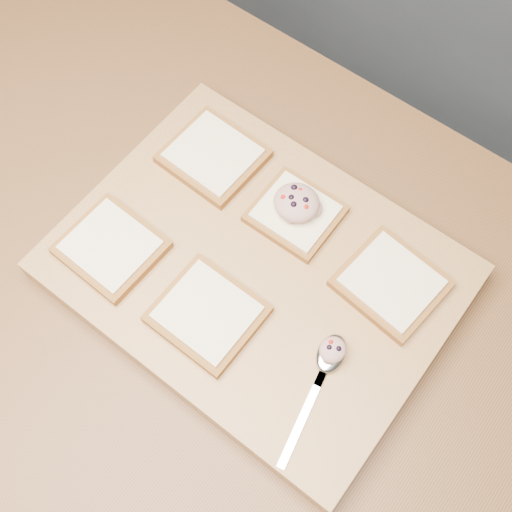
{
  "coord_description": "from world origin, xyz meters",
  "views": [
    {
      "loc": [
        0.2,
        -0.25,
        1.7
      ],
      "look_at": [
        -0.01,
        0.02,
        0.97
      ],
      "focal_mm": 45.0,
      "sensor_mm": 36.0,
      "label": 1
    }
  ],
  "objects_px": {
    "tuna_salad_dollop": "(297,202)",
    "spoon": "(327,363)",
    "cutting_board": "(256,271)",
    "bread_far_center": "(296,213)"
  },
  "relations": [
    {
      "from": "tuna_salad_dollop",
      "to": "spoon",
      "type": "xyz_separation_m",
      "value": [
        0.15,
        -0.15,
        -0.02
      ]
    },
    {
      "from": "cutting_board",
      "to": "bread_far_center",
      "type": "xyz_separation_m",
      "value": [
        -0.0,
        0.09,
        0.03
      ]
    },
    {
      "from": "tuna_salad_dollop",
      "to": "spoon",
      "type": "bearing_deg",
      "value": -43.63
    },
    {
      "from": "tuna_salad_dollop",
      "to": "spoon",
      "type": "distance_m",
      "value": 0.21
    },
    {
      "from": "tuna_salad_dollop",
      "to": "spoon",
      "type": "relative_size",
      "value": 0.35
    },
    {
      "from": "cutting_board",
      "to": "spoon",
      "type": "bearing_deg",
      "value": -19.43
    },
    {
      "from": "spoon",
      "to": "tuna_salad_dollop",
      "type": "bearing_deg",
      "value": 136.37
    },
    {
      "from": "bread_far_center",
      "to": "spoon",
      "type": "height_order",
      "value": "bread_far_center"
    },
    {
      "from": "cutting_board",
      "to": "tuna_salad_dollop",
      "type": "height_order",
      "value": "tuna_salad_dollop"
    },
    {
      "from": "tuna_salad_dollop",
      "to": "spoon",
      "type": "height_order",
      "value": "tuna_salad_dollop"
    }
  ]
}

